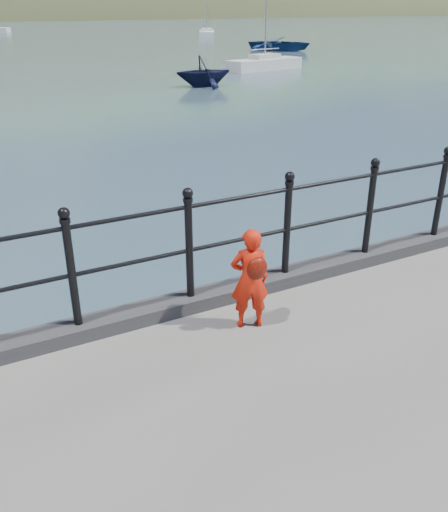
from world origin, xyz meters
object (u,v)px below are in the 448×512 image
child (250,278)px  sailboat_far (207,34)px  launch_navy (203,71)px  sailboat_near (265,65)px  launch_blue (280,44)px  railing (240,227)px

child → sailboat_far: sailboat_far is taller
launch_navy → sailboat_near: size_ratio=0.38×
launch_blue → sailboat_near: size_ratio=0.76×
railing → launch_blue: bearing=56.2°
child → sailboat_near: sailboat_near is taller
sailboat_near → sailboat_far: 41.68m
railing → child: size_ratio=17.23×
sailboat_far → railing: bearing=-179.5°
railing → sailboat_far: (32.29, 66.41, -1.48)m
sailboat_far → sailboat_near: bearing=-174.5°
child → sailboat_far: size_ratio=0.10×
launch_navy → sailboat_far: sailboat_far is taller
child → sailboat_far: bearing=-96.3°
railing → launch_navy: bearing=65.0°
child → launch_navy: bearing=-95.3°
child → launch_blue: child is taller
sailboat_near → sailboat_far: bearing=56.8°
launch_navy → sailboat_near: 8.90m
launch_navy → sailboat_far: (21.99, 44.28, -0.44)m
launch_navy → sailboat_near: (7.09, 5.36, -0.44)m
railing → child: 0.70m
launch_blue → railing: bearing=-160.9°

